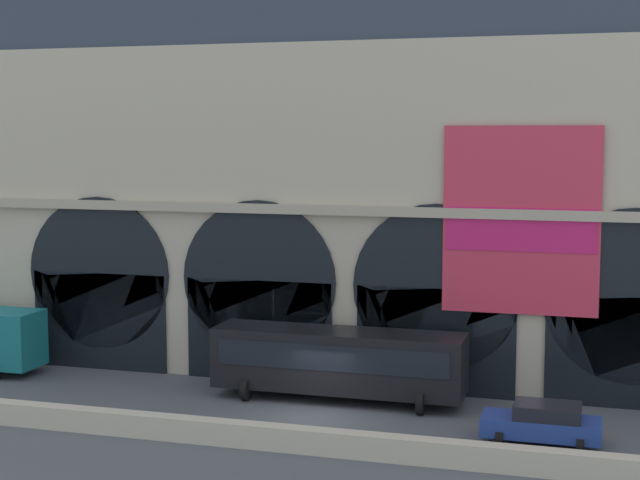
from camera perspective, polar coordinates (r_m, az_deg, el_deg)
The scene contains 5 objects.
ground_plane at distance 40.30m, azimuth -0.40°, elevation -10.41°, with size 200.00×200.00×0.00m, color #54565B.
quay_parapet_wall at distance 36.29m, azimuth -2.39°, elevation -11.57°, with size 90.00×0.70×0.90m, color beige.
station_building at distance 45.68m, azimuth 2.31°, elevation 4.19°, with size 43.30×5.03×20.55m.
bus_center at distance 42.26m, azimuth 1.08°, elevation -7.11°, with size 11.00×3.25×3.10m.
car_mideast at distance 37.73m, azimuth 13.00°, elevation -10.47°, with size 4.40×2.22×1.55m.
Camera 1 is at (11.18, -36.95, 11.57)m, focal length 54.29 mm.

